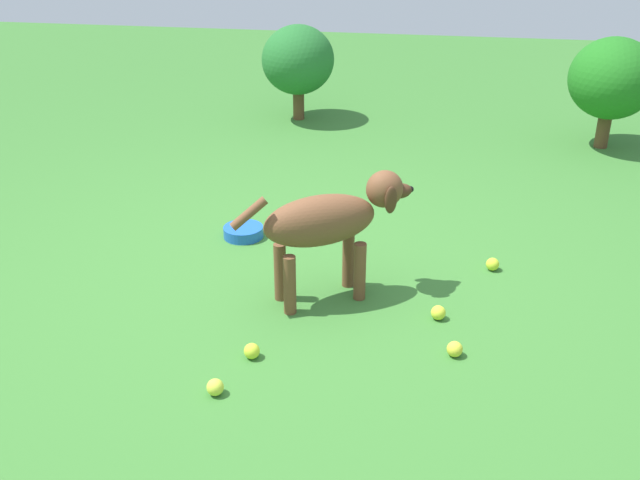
# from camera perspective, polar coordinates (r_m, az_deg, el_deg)

# --- Properties ---
(ground) EXTENTS (14.00, 14.00, 0.00)m
(ground) POSITION_cam_1_polar(r_m,az_deg,el_deg) (3.52, -2.74, -3.28)
(ground) COLOR #38722D
(dog) EXTENTS (0.52, 0.77, 0.59)m
(dog) POSITION_cam_1_polar(r_m,az_deg,el_deg) (3.20, 0.86, 1.55)
(dog) COLOR brown
(dog) RESTS_ON ground
(tennis_ball_0) EXTENTS (0.07, 0.07, 0.07)m
(tennis_ball_0) POSITION_cam_1_polar(r_m,az_deg,el_deg) (2.78, -8.39, -11.58)
(tennis_ball_0) COLOR #CFDD3F
(tennis_ball_0) RESTS_ON ground
(tennis_ball_1) EXTENTS (0.07, 0.07, 0.07)m
(tennis_ball_1) POSITION_cam_1_polar(r_m,az_deg,el_deg) (3.24, 9.45, -5.76)
(tennis_ball_1) COLOR #D2DC35
(tennis_ball_1) RESTS_ON ground
(tennis_ball_2) EXTENTS (0.07, 0.07, 0.07)m
(tennis_ball_2) POSITION_cam_1_polar(r_m,az_deg,el_deg) (3.01, 10.73, -8.57)
(tennis_ball_2) COLOR yellow
(tennis_ball_2) RESTS_ON ground
(tennis_ball_3) EXTENTS (0.07, 0.07, 0.07)m
(tennis_ball_3) POSITION_cam_1_polar(r_m,az_deg,el_deg) (3.70, 13.65, -1.89)
(tennis_ball_3) COLOR #C6DB2F
(tennis_ball_3) RESTS_ON ground
(tennis_ball_4) EXTENTS (0.07, 0.07, 0.07)m
(tennis_ball_4) POSITION_cam_1_polar(r_m,az_deg,el_deg) (2.96, -5.48, -8.84)
(tennis_ball_4) COLOR #C3DB31
(tennis_ball_4) RESTS_ON ground
(water_bowl) EXTENTS (0.22, 0.22, 0.06)m
(water_bowl) POSITION_cam_1_polar(r_m,az_deg,el_deg) (3.97, -6.15, 0.65)
(water_bowl) COLOR blue
(water_bowl) RESTS_ON ground
(shrub_near) EXTENTS (0.69, 0.62, 0.81)m
(shrub_near) POSITION_cam_1_polar(r_m,az_deg,el_deg) (5.68, 22.35, 11.85)
(shrub_near) COLOR brown
(shrub_near) RESTS_ON ground
(shrub_far) EXTENTS (0.66, 0.59, 0.78)m
(shrub_far) POSITION_cam_1_polar(r_m,az_deg,el_deg) (6.01, -1.77, 14.19)
(shrub_far) COLOR brown
(shrub_far) RESTS_ON ground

